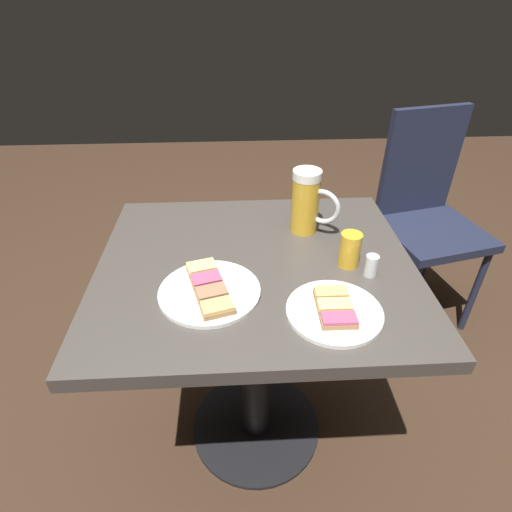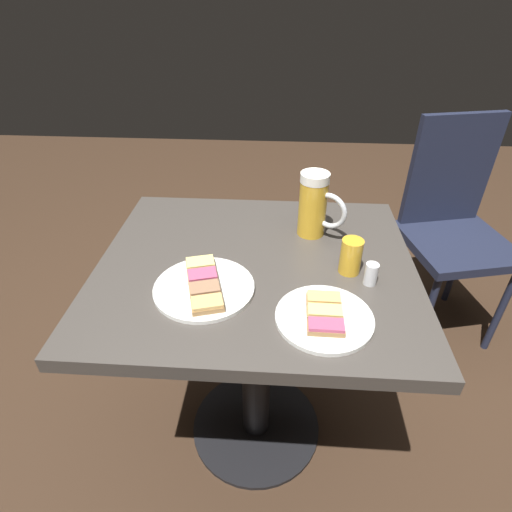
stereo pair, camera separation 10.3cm
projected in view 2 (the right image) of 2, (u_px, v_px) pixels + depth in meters
The scene contains 8 objects.
ground_plane at pixel (256, 426), 1.45m from camera, with size 6.00×6.00×0.00m, color #382619.
cafe_table at pixel (256, 308), 1.13m from camera, with size 0.69×0.80×0.72m.
plate_near at pixel (204, 286), 0.95m from camera, with size 0.24×0.24×0.03m.
plate_far at pixel (324, 316), 0.87m from camera, with size 0.21×0.21×0.03m.
beer_mug at pixel (315, 205), 1.11m from camera, with size 0.10×0.13×0.18m.
beer_glass_small at pixel (351, 256), 0.99m from camera, with size 0.05×0.05×0.09m, color gold.
salt_shaker at pixel (371, 274), 0.96m from camera, with size 0.03×0.03×0.06m, color silver.
cafe_chair at pixel (453, 220), 1.63m from camera, with size 0.45×0.45×0.90m.
Camera 2 is at (0.85, 0.06, 1.32)m, focal length 28.68 mm.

